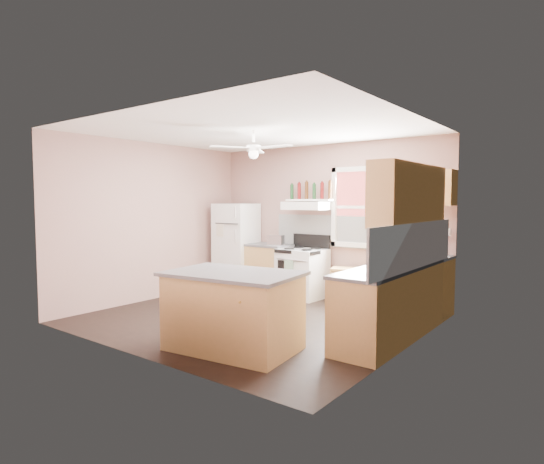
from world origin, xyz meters
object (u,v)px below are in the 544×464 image
Objects in this scene: stove at (302,273)px; cart at (348,288)px; refrigerator at (236,246)px; island at (233,312)px; toaster at (276,240)px.

stove is 1.58× the size of cart.
island is (2.42, -2.78, -0.40)m from refrigerator.
refrigerator is at bearing 123.48° from island.
island is (0.02, -2.85, 0.16)m from cart.
stove is at bearing -3.12° from refrigerator.
refrigerator is 1.16× the size of island.
island is at bearing -75.19° from toaster.
island is at bearing -68.32° from stove.
refrigerator is 3.04× the size of cart.
refrigerator is 1.92× the size of stove.
stove is 2.97m from island.
toaster is 0.79m from stove.
cart is (0.89, 0.02, -0.16)m from stove.
island is at bearing -108.69° from cart.
toaster is 3.21m from island.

